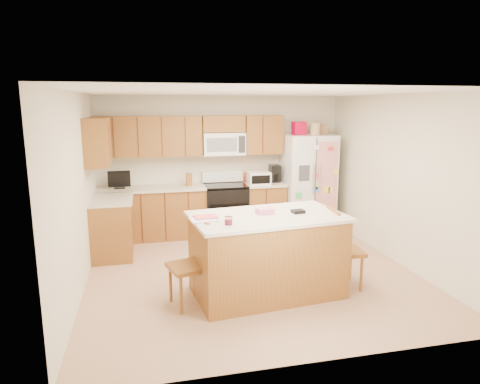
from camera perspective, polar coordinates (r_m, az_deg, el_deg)
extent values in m
plane|color=tan|center=(6.21, 1.48, -10.60)|extent=(4.50, 4.50, 0.00)
cube|color=beige|center=(8.02, -2.45, 3.73)|extent=(4.50, 0.10, 2.50)
cube|color=beige|center=(3.77, 10.09, -5.41)|extent=(4.50, 0.10, 2.50)
cube|color=beige|center=(5.73, -20.81, -0.17)|extent=(0.10, 4.50, 2.50)
cube|color=beige|center=(6.76, 20.35, 1.55)|extent=(0.10, 4.50, 2.50)
cube|color=white|center=(5.75, 1.61, 13.14)|extent=(4.50, 4.50, 0.04)
cube|color=olive|center=(7.75, -11.61, -2.88)|extent=(1.87, 0.60, 0.88)
cube|color=olive|center=(8.05, 3.17, -2.12)|extent=(0.72, 0.60, 0.88)
cube|color=olive|center=(7.02, -16.64, -4.64)|extent=(0.60, 0.95, 0.88)
cube|color=beige|center=(7.64, -11.74, 0.45)|extent=(1.87, 0.64, 0.04)
cube|color=beige|center=(7.95, 3.23, 1.09)|extent=(0.72, 0.64, 0.04)
cube|color=beige|center=(6.91, -16.78, -0.97)|extent=(0.64, 0.95, 0.04)
cube|color=olive|center=(7.67, -12.12, 7.26)|extent=(1.85, 0.33, 0.70)
cube|color=olive|center=(7.98, 3.08, 7.65)|extent=(0.70, 0.33, 0.70)
cube|color=olive|center=(7.79, -2.28, 9.07)|extent=(0.76, 0.33, 0.29)
cube|color=olive|center=(6.80, -18.44, 6.40)|extent=(0.33, 0.95, 0.70)
cube|color=#4F210E|center=(7.52, -16.51, 6.96)|extent=(0.02, 0.01, 0.66)
cube|color=#4F210E|center=(7.47, -16.04, -3.64)|extent=(0.02, 0.01, 0.84)
cube|color=#4F210E|center=(7.50, -13.44, 7.11)|extent=(0.02, 0.01, 0.66)
cube|color=#4F210E|center=(7.46, -12.97, -3.51)|extent=(0.02, 0.01, 0.84)
cube|color=#4F210E|center=(7.51, -10.37, 7.24)|extent=(0.02, 0.01, 0.66)
cube|color=#4F210E|center=(7.47, -9.89, -3.37)|extent=(0.02, 0.01, 0.84)
cube|color=#4F210E|center=(7.54, -7.31, 7.35)|extent=(0.01, 0.01, 0.66)
cube|color=#4F210E|center=(7.49, -6.84, -3.22)|extent=(0.01, 0.01, 0.84)
cube|color=#4F210E|center=(7.80, 3.07, 7.56)|extent=(0.01, 0.01, 0.66)
cube|color=#4F210E|center=(7.76, 3.51, -2.65)|extent=(0.01, 0.01, 0.84)
cube|color=white|center=(7.79, -2.22, 6.46)|extent=(0.76, 0.38, 0.40)
cube|color=slate|center=(7.59, -2.40, 6.32)|extent=(0.54, 0.01, 0.24)
cube|color=#262626|center=(7.66, 0.27, 6.38)|extent=(0.12, 0.01, 0.30)
cube|color=olive|center=(7.67, -6.81, 1.63)|extent=(0.10, 0.14, 0.22)
cube|color=black|center=(7.68, -15.75, 0.53)|extent=(0.18, 0.12, 0.02)
cube|color=black|center=(7.65, -15.81, 1.71)|extent=(0.38, 0.03, 0.28)
cube|color=red|center=(7.97, 1.95, 1.93)|extent=(0.35, 0.22, 0.18)
cube|color=white|center=(7.75, 2.53, 1.84)|extent=(0.40, 0.28, 0.23)
cube|color=black|center=(7.62, 2.81, 1.67)|extent=(0.34, 0.01, 0.15)
cube|color=black|center=(8.04, 4.64, 2.49)|extent=(0.18, 0.22, 0.32)
cylinder|color=black|center=(7.98, 4.78, 1.91)|extent=(0.12, 0.12, 0.12)
cube|color=black|center=(7.87, -1.98, -2.44)|extent=(0.76, 0.64, 0.88)
cube|color=black|center=(7.56, -1.51, -3.17)|extent=(0.68, 0.01, 0.42)
cube|color=black|center=(7.77, -2.00, 0.89)|extent=(0.76, 0.64, 0.03)
cube|color=white|center=(8.00, -2.36, 2.11)|extent=(0.76, 0.10, 0.20)
cube|color=white|center=(8.15, 8.97, 1.23)|extent=(0.90, 0.75, 1.80)
cube|color=#4C4C4C|center=(7.81, 10.00, 0.74)|extent=(0.02, 0.01, 1.75)
cube|color=silver|center=(7.74, 9.77, 1.78)|extent=(0.02, 0.03, 0.55)
cube|color=silver|center=(7.78, 10.45, 1.81)|extent=(0.02, 0.03, 0.55)
cube|color=#3F3F44|center=(7.68, 8.55, 2.51)|extent=(0.20, 0.01, 0.28)
cube|color=#D84C59|center=(7.86, 11.39, 1.87)|extent=(0.42, 0.01, 1.30)
cube|color=#B30029|center=(7.96, 7.85, 8.42)|extent=(0.22, 0.22, 0.24)
cylinder|color=tan|center=(8.03, 10.00, 8.30)|extent=(0.18, 0.18, 0.22)
cube|color=#A26E52|center=(8.22, 10.82, 8.21)|extent=(0.18, 0.20, 0.18)
cube|color=olive|center=(5.40, 3.62, -8.51)|extent=(1.88, 1.19, 0.98)
cube|color=beige|center=(5.25, 3.69, -3.29)|extent=(1.96, 1.28, 0.04)
cylinder|color=#B30029|center=(4.82, -1.54, -4.01)|extent=(0.08, 0.08, 0.06)
cylinder|color=white|center=(4.81, -1.54, -3.83)|extent=(0.09, 0.09, 0.09)
cube|color=#DC6F89|center=(5.29, 3.33, -2.54)|extent=(0.22, 0.17, 0.07)
cube|color=black|center=(5.37, 7.75, -2.58)|extent=(0.16, 0.14, 0.04)
cube|color=white|center=(5.00, -4.88, -3.72)|extent=(0.32, 0.27, 0.02)
cube|color=#D84C4C|center=(5.08, -4.56, -3.32)|extent=(0.28, 0.23, 0.01)
cylinder|color=white|center=(4.90, 0.86, -4.03)|extent=(0.13, 0.06, 0.01)
cube|color=olive|center=(5.12, -6.97, -9.88)|extent=(0.53, 0.54, 0.05)
cylinder|color=olive|center=(5.32, -9.25, -11.98)|extent=(0.04, 0.04, 0.46)
cylinder|color=olive|center=(5.01, -7.86, -13.48)|extent=(0.04, 0.04, 0.46)
cylinder|color=olive|center=(5.42, -6.03, -11.43)|extent=(0.04, 0.04, 0.46)
cylinder|color=olive|center=(5.12, -4.45, -12.84)|extent=(0.04, 0.04, 0.46)
cylinder|color=olive|center=(5.23, -5.84, -6.19)|extent=(0.02, 0.02, 0.51)
cylinder|color=olive|center=(5.16, -5.50, -6.43)|extent=(0.02, 0.02, 0.51)
cylinder|color=olive|center=(5.09, -5.15, -6.68)|extent=(0.02, 0.02, 0.51)
cylinder|color=olive|center=(5.02, -4.79, -6.93)|extent=(0.02, 0.02, 0.51)
cylinder|color=olive|center=(4.95, -4.42, -7.19)|extent=(0.02, 0.02, 0.51)
cube|color=olive|center=(5.02, -5.21, -3.93)|extent=(0.15, 0.42, 0.05)
cube|color=olive|center=(6.05, 2.49, -6.58)|extent=(0.56, 0.55, 0.05)
cylinder|color=olive|center=(6.25, 4.29, -8.33)|extent=(0.04, 0.04, 0.44)
cylinder|color=olive|center=(6.30, 1.14, -8.13)|extent=(0.04, 0.04, 0.44)
cylinder|color=olive|center=(5.96, 3.89, -9.31)|extent=(0.04, 0.04, 0.44)
cylinder|color=olive|center=(6.02, 0.58, -9.09)|extent=(0.04, 0.04, 0.44)
cylinder|color=olive|center=(5.79, 3.73, -4.69)|extent=(0.02, 0.02, 0.49)
cylinder|color=olive|center=(5.80, 2.98, -4.65)|extent=(0.02, 0.02, 0.49)
cylinder|color=olive|center=(5.81, 2.23, -4.61)|extent=(0.02, 0.02, 0.49)
cylinder|color=olive|center=(5.82, 1.49, -4.57)|extent=(0.02, 0.02, 0.49)
cylinder|color=olive|center=(5.84, 0.75, -4.53)|extent=(0.02, 0.02, 0.49)
cube|color=olive|center=(5.75, 2.25, -2.27)|extent=(0.39, 0.21, 0.05)
cube|color=olive|center=(5.75, 13.82, -7.65)|extent=(0.47, 0.49, 0.05)
cylinder|color=olive|center=(5.74, 15.88, -10.47)|extent=(0.04, 0.04, 0.46)
cylinder|color=olive|center=(6.05, 14.50, -9.24)|extent=(0.04, 0.04, 0.46)
cylinder|color=olive|center=(5.62, 12.83, -10.78)|extent=(0.04, 0.04, 0.46)
cylinder|color=olive|center=(5.94, 11.60, -9.49)|extent=(0.04, 0.04, 0.46)
cylinder|color=olive|center=(5.46, 12.78, -5.57)|extent=(0.02, 0.02, 0.51)
cylinder|color=olive|center=(5.53, 12.50, -5.33)|extent=(0.02, 0.02, 0.51)
cylinder|color=olive|center=(5.60, 12.22, -5.10)|extent=(0.02, 0.02, 0.51)
cylinder|color=olive|center=(5.68, 11.94, -4.88)|extent=(0.02, 0.02, 0.51)
cylinder|color=olive|center=(5.75, 11.68, -4.66)|extent=(0.02, 0.02, 0.51)
cube|color=olive|center=(5.54, 12.33, -2.55)|extent=(0.08, 0.43, 0.05)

